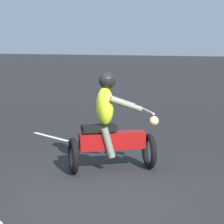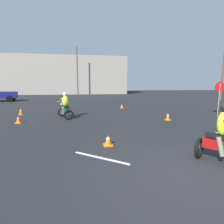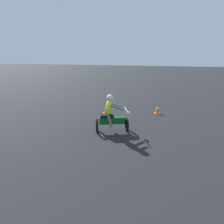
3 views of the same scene
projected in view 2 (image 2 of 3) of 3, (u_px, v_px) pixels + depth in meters
name	position (u px, v px, depth m)	size (l,w,h in m)	color
ground_plane	(186.00, 176.00, 4.06)	(120.00, 120.00, 0.00)	black
motorcycle_rider_background	(65.00, 107.00, 10.99)	(1.12, 1.54, 1.66)	black
stop_sign	(219.00, 92.00, 11.43)	(0.70, 0.08, 2.30)	slate
traffic_cone_near_left	(21.00, 112.00, 12.25)	(0.32, 0.32, 0.47)	orange
traffic_cone_near_right	(18.00, 120.00, 9.61)	(0.32, 0.32, 0.40)	orange
traffic_cone_mid_center	(122.00, 106.00, 15.78)	(0.32, 0.32, 0.32)	orange
traffic_cone_mid_left	(168.00, 117.00, 10.42)	(0.32, 0.32, 0.44)	orange
traffic_cone_far_right	(108.00, 141.00, 6.07)	(0.32, 0.32, 0.36)	orange
lane_stripe_ne	(221.00, 136.00, 7.17)	(0.10, 1.25, 0.01)	silver
lane_stripe_nw	(101.00, 158.00, 5.05)	(0.10, 1.82, 0.01)	silver
utility_pole_near	(223.00, 73.00, 22.99)	(0.24, 0.24, 7.24)	brown
utility_pole_far	(77.00, 71.00, 34.22)	(0.24, 0.24, 9.41)	brown
building_backdrop	(64.00, 76.00, 42.43)	(28.52, 11.67, 8.33)	gray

